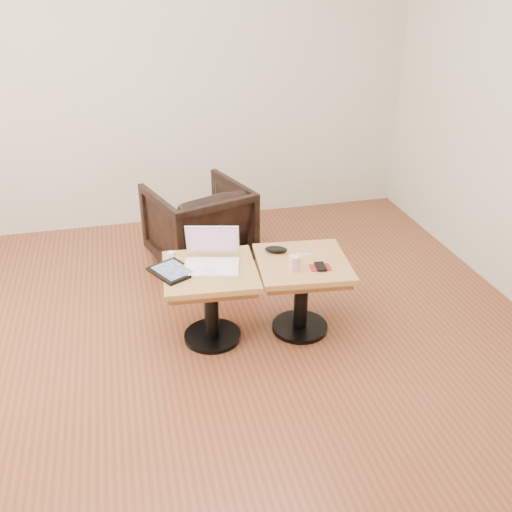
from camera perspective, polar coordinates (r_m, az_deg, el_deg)
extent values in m
cube|color=brown|center=(3.38, -5.75, -11.64)|extent=(4.50, 4.50, 0.01)
cube|color=beige|center=(4.93, -10.72, 18.07)|extent=(4.50, 0.02, 2.70)
cylinder|color=black|center=(3.64, -4.36, -7.95)|extent=(0.36, 0.36, 0.03)
cylinder|color=black|center=(3.51, -4.50, -4.88)|extent=(0.09, 0.09, 0.43)
cube|color=brown|center=(3.41, -4.62, -2.09)|extent=(0.54, 0.54, 0.04)
cube|color=#A27431|center=(3.39, -4.64, -1.54)|extent=(0.59, 0.59, 0.03)
cylinder|color=black|center=(3.73, 4.40, -7.06)|extent=(0.36, 0.36, 0.03)
cylinder|color=black|center=(3.60, 4.53, -4.03)|extent=(0.09, 0.09, 0.43)
cube|color=brown|center=(3.50, 4.65, -1.28)|extent=(0.56, 0.56, 0.04)
cube|color=#A27431|center=(3.48, 4.67, -0.74)|extent=(0.61, 0.61, 0.03)
cube|color=white|center=(3.38, -4.49, -1.13)|extent=(0.37, 0.30, 0.02)
cube|color=silver|center=(3.41, -4.45, -0.71)|extent=(0.28, 0.17, 0.00)
cube|color=silver|center=(3.32, -4.57, -1.51)|extent=(0.10, 0.08, 0.00)
cube|color=white|center=(3.46, -4.38, 1.62)|extent=(0.33, 0.14, 0.21)
cube|color=maroon|center=(3.46, -4.38, 1.62)|extent=(0.29, 0.12, 0.17)
cube|color=black|center=(3.37, -8.36, -1.51)|extent=(0.30, 0.32, 0.02)
cube|color=#191E38|center=(3.36, -8.37, -1.37)|extent=(0.24, 0.27, 0.00)
cube|color=white|center=(3.55, -8.49, 0.18)|extent=(0.06, 0.06, 0.03)
ellipsoid|color=black|center=(3.55, 2.02, 0.65)|extent=(0.16, 0.11, 0.04)
cylinder|color=#DC516F|center=(3.36, 3.86, -0.69)|extent=(0.08, 0.08, 0.09)
sphere|color=white|center=(3.53, 4.84, 0.11)|extent=(0.02, 0.02, 0.02)
sphere|color=white|center=(3.55, 5.09, 0.27)|extent=(0.02, 0.02, 0.02)
sphere|color=white|center=(3.54, 4.47, 0.24)|extent=(0.02, 0.02, 0.02)
sphere|color=white|center=(3.53, 5.40, 0.09)|extent=(0.02, 0.02, 0.02)
cylinder|color=white|center=(3.53, 4.83, 0.03)|extent=(0.08, 0.05, 0.00)
cube|color=maroon|center=(3.41, 6.45, -1.14)|extent=(0.13, 0.10, 0.01)
cube|color=black|center=(3.40, 6.46, -1.03)|extent=(0.07, 0.11, 0.01)
imported|color=black|center=(4.40, -5.74, 3.16)|extent=(0.86, 0.88, 0.63)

